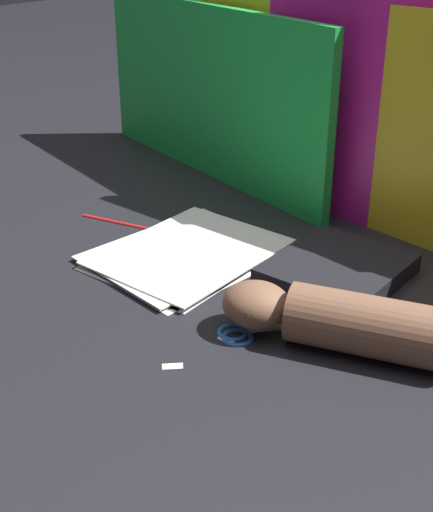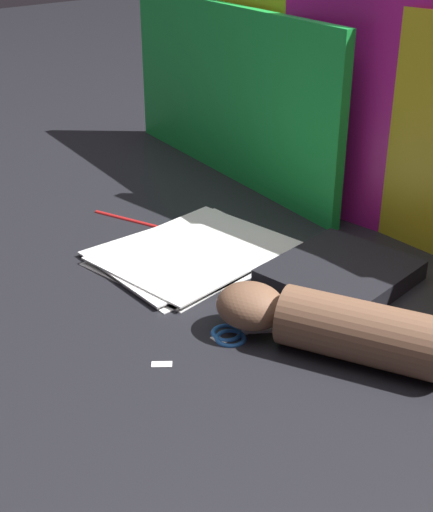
{
  "view_description": "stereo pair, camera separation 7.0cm",
  "coord_description": "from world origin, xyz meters",
  "px_view_note": "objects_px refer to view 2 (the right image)",
  "views": [
    {
      "loc": [
        0.7,
        -0.68,
        0.55
      ],
      "look_at": [
        0.06,
        0.03,
        0.06
      ],
      "focal_mm": 50.0,
      "sensor_mm": 36.0,
      "label": 1
    },
    {
      "loc": [
        0.75,
        -0.63,
        0.55
      ],
      "look_at": [
        0.06,
        0.03,
        0.06
      ],
      "focal_mm": 50.0,
      "sensor_mm": 36.0,
      "label": 2
    }
  ],
  "objects_px": {
    "scissors": "(252,328)",
    "hand_forearm": "(332,325)",
    "paper_stack": "(193,253)",
    "book_closed": "(340,274)"
  },
  "relations": [
    {
      "from": "scissors",
      "to": "hand_forearm",
      "type": "xyz_separation_m",
      "value": [
        0.11,
        0.04,
        0.04
      ]
    },
    {
      "from": "book_closed",
      "to": "paper_stack",
      "type": "bearing_deg",
      "value": -155.64
    },
    {
      "from": "paper_stack",
      "to": "book_closed",
      "type": "height_order",
      "value": "book_closed"
    },
    {
      "from": "scissors",
      "to": "hand_forearm",
      "type": "distance_m",
      "value": 0.12
    },
    {
      "from": "book_closed",
      "to": "hand_forearm",
      "type": "bearing_deg",
      "value": -56.34
    },
    {
      "from": "hand_forearm",
      "to": "book_closed",
      "type": "bearing_deg",
      "value": 123.66
    },
    {
      "from": "book_closed",
      "to": "scissors",
      "type": "height_order",
      "value": "book_closed"
    },
    {
      "from": "paper_stack",
      "to": "book_closed",
      "type": "xyz_separation_m",
      "value": [
        0.23,
        0.1,
        0.01
      ]
    },
    {
      "from": "paper_stack",
      "to": "hand_forearm",
      "type": "bearing_deg",
      "value": -9.49
    },
    {
      "from": "paper_stack",
      "to": "scissors",
      "type": "height_order",
      "value": "paper_stack"
    }
  ]
}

